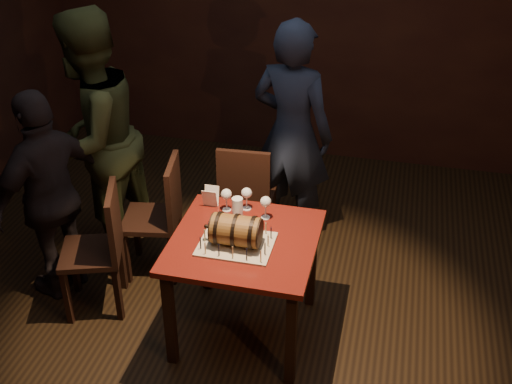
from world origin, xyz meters
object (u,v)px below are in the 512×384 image
at_px(pub_table, 244,254).
at_px(person_left_front, 51,196).
at_px(wine_glass_left, 226,195).
at_px(chair_left_front, 102,244).
at_px(pint_of_ale, 237,209).
at_px(person_left_rear, 92,139).
at_px(wine_glass_mid, 247,194).
at_px(chair_left_rear, 161,211).
at_px(wine_glass_right, 266,203).
at_px(person_back, 292,134).
at_px(chair_back, 246,193).
at_px(barrel_cake, 236,230).

xyz_separation_m(pub_table, person_left_front, (-1.40, 0.15, 0.13)).
bearing_deg(wine_glass_left, chair_left_front, -162.20).
bearing_deg(pint_of_ale, person_left_front, -177.02).
distance_m(person_left_rear, person_left_front, 0.56).
distance_m(wine_glass_mid, chair_left_rear, 0.79).
distance_m(wine_glass_left, pint_of_ale, 0.13).
height_order(wine_glass_right, pint_of_ale, wine_glass_right).
bearing_deg(pint_of_ale, wine_glass_mid, 75.99).
bearing_deg(person_back, wine_glass_right, 105.43).
relative_size(wine_glass_right, pint_of_ale, 1.07).
height_order(wine_glass_left, chair_left_front, chair_left_front).
distance_m(pub_table, person_left_rear, 1.53).
xyz_separation_m(pint_of_ale, chair_back, (-0.12, 0.69, -0.30)).
bearing_deg(person_back, person_left_front, 51.39).
bearing_deg(chair_left_front, pub_table, -2.20).
bearing_deg(person_left_rear, person_back, 127.16).
bearing_deg(person_left_front, chair_back, 145.86).
bearing_deg(person_left_front, person_left_rear, -164.83).
bearing_deg(wine_glass_right, pub_table, -105.75).
distance_m(chair_back, person_left_rear, 1.21).
bearing_deg(barrel_cake, wine_glass_left, 114.03).
distance_m(pint_of_ale, person_left_rear, 1.32).
distance_m(barrel_cake, person_back, 1.32).
relative_size(wine_glass_right, person_left_rear, 0.08).
relative_size(barrel_cake, chair_left_rear, 0.38).
height_order(pint_of_ale, chair_left_rear, chair_left_rear).
distance_m(wine_glass_mid, pint_of_ale, 0.13).
bearing_deg(chair_left_front, wine_glass_mid, 18.09).
distance_m(pub_table, wine_glass_mid, 0.42).
distance_m(barrel_cake, person_left_rear, 1.50).
bearing_deg(pub_table, chair_left_rear, 145.96).
distance_m(chair_back, chair_left_rear, 0.67).
height_order(chair_left_rear, person_back, person_back).
bearing_deg(person_left_rear, chair_left_front, 41.41).
distance_m(pub_table, pint_of_ale, 0.31).
relative_size(pint_of_ale, chair_left_front, 0.16).
xyz_separation_m(chair_left_rear, person_left_front, (-0.64, -0.36, 0.25)).
bearing_deg(chair_left_rear, barrel_cake, -38.73).
bearing_deg(person_left_front, pint_of_ale, 116.17).
bearing_deg(wine_glass_left, person_left_front, -173.20).
bearing_deg(person_back, wine_glass_mid, 96.28).
relative_size(wine_glass_left, chair_left_front, 0.17).
height_order(wine_glass_left, person_back, person_back).
bearing_deg(chair_back, chair_left_front, -131.97).
height_order(pub_table, pint_of_ale, pint_of_ale).
bearing_deg(wine_glass_mid, pint_of_ale, -104.01).
bearing_deg(wine_glass_left, pint_of_ale, -38.57).
bearing_deg(person_left_rear, pub_table, 77.71).
distance_m(pub_table, chair_left_rear, 0.92).
height_order(pint_of_ale, person_left_front, person_left_front).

